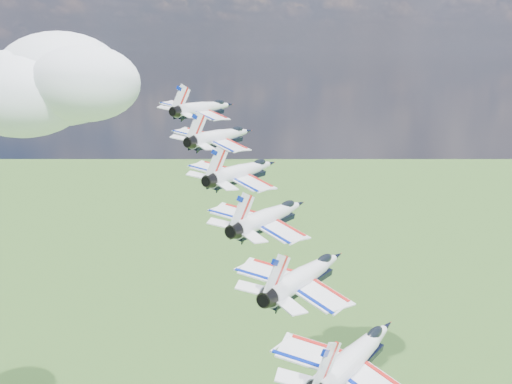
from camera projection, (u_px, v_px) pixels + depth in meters
The scene contains 7 objects.
cloud_left at pixel (56, 88), 160.79m from camera, with size 50.82×39.93×19.97m, color white.
jet_0 at pixel (205, 108), 99.78m from camera, with size 10.78×15.96×4.77m, color white, non-canonical shape.
jet_1 at pixel (222, 136), 90.10m from camera, with size 10.78×15.96×4.77m, color white, non-canonical shape.
jet_2 at pixel (243, 171), 80.43m from camera, with size 10.78×15.96×4.77m, color white, non-canonical shape.
jet_3 at pixel (270, 216), 70.76m from camera, with size 10.78×15.96×4.77m, color silver, non-canonical shape.
jet_4 at pixel (306, 275), 61.09m from camera, with size 10.78×15.96×4.77m, color white, non-canonical shape.
jet_5 at pixel (356, 356), 51.41m from camera, with size 10.78×15.96×4.77m, color white, non-canonical shape.
Camera 1 is at (17.92, -58.68, 168.04)m, focal length 45.00 mm.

